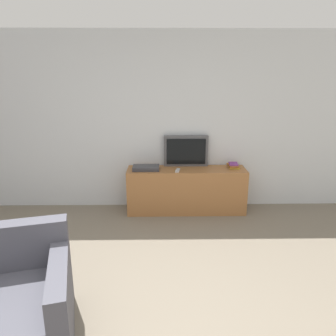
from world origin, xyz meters
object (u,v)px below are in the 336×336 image
object	(u,v)px
tv_stand	(186,190)
remote_on_stand	(178,170)
television	(186,151)
book_stack	(233,166)
set_top_box	(146,168)

from	to	relation	value
tv_stand	remote_on_stand	size ratio (longest dim) A/B	10.87
tv_stand	television	world-z (taller)	television
tv_stand	remote_on_stand	bearing A→B (deg)	-141.59
television	remote_on_stand	xyz separation A→B (m)	(-0.13, -0.28, -0.22)
television	book_stack	bearing A→B (deg)	-9.78
book_stack	set_top_box	distance (m)	1.29
remote_on_stand	set_top_box	xyz separation A→B (m)	(-0.45, 0.08, 0.02)
remote_on_stand	set_top_box	distance (m)	0.46
book_stack	remote_on_stand	bearing A→B (deg)	-169.05
remote_on_stand	tv_stand	bearing A→B (deg)	38.41
tv_stand	set_top_box	distance (m)	0.69
remote_on_stand	set_top_box	world-z (taller)	set_top_box
television	set_top_box	world-z (taller)	television
book_stack	television	bearing A→B (deg)	170.22
television	book_stack	distance (m)	0.74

